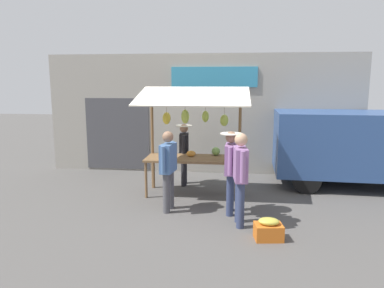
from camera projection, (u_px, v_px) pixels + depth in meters
ground_plane at (193, 194)px, 8.40m from camera, size 40.00×40.00×0.00m
street_backdrop at (200, 114)px, 10.26m from camera, size 9.00×0.30×3.40m
market_stall at (194, 129)px, 8.17m from camera, size 2.50×1.46×2.50m
vendor_with_sunhat at (184, 150)px, 9.01m from camera, size 0.41×0.68×1.57m
shopper_in_grey_tee at (240, 172)px, 6.41m from camera, size 0.27×0.72×1.71m
shopper_in_striped_shirt at (231, 165)px, 7.00m from camera, size 0.43×0.71×1.66m
shopper_with_shopping_bag at (168, 165)px, 7.16m from camera, size 0.29×0.70×1.65m
parked_van at (359, 143)px, 8.86m from camera, size 4.48×2.04×1.88m
produce_crate_near at (268, 230)px, 5.94m from camera, size 0.50×0.39×0.38m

